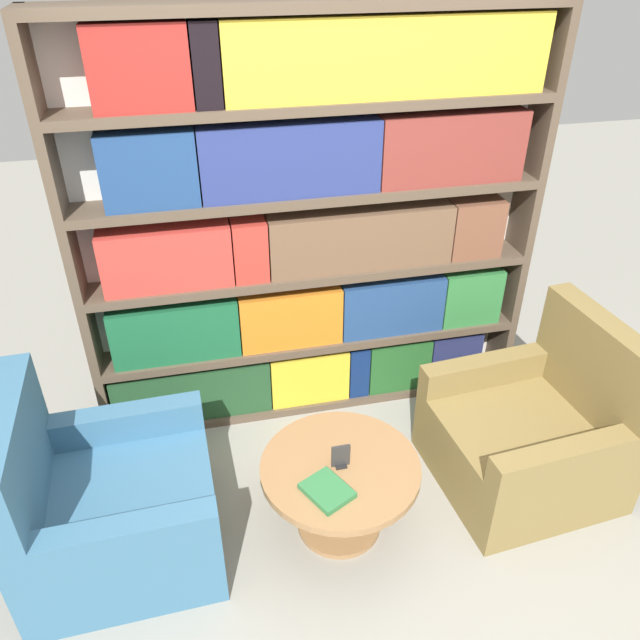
# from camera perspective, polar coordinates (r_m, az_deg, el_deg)

# --- Properties ---
(ground_plane) EXTENTS (14.00, 14.00, 0.00)m
(ground_plane) POSITION_cam_1_polar(r_m,az_deg,el_deg) (3.26, 5.07, -22.27)
(ground_plane) COLOR gray
(bookshelf) EXTENTS (2.62, 0.30, 2.37)m
(bookshelf) POSITION_cam_1_polar(r_m,az_deg,el_deg) (3.55, -0.62, 7.78)
(bookshelf) COLOR silver
(bookshelf) RESTS_ON ground_plane
(armchair_left) EXTENTS (0.92, 0.88, 0.96)m
(armchair_left) POSITION_cam_1_polar(r_m,az_deg,el_deg) (3.27, -18.77, -15.85)
(armchair_left) COLOR #386684
(armchair_left) RESTS_ON ground_plane
(armchair_right) EXTENTS (0.96, 0.93, 0.96)m
(armchair_right) POSITION_cam_1_polar(r_m,az_deg,el_deg) (3.65, 18.86, -9.82)
(armchair_right) COLOR olive
(armchair_right) RESTS_ON ground_plane
(coffee_table) EXTENTS (0.79, 0.79, 0.43)m
(coffee_table) POSITION_cam_1_polar(r_m,az_deg,el_deg) (3.21, 1.83, -14.65)
(coffee_table) COLOR olive
(coffee_table) RESTS_ON ground_plane
(table_sign) EXTENTS (0.09, 0.06, 0.13)m
(table_sign) POSITION_cam_1_polar(r_m,az_deg,el_deg) (3.08, 1.89, -12.44)
(table_sign) COLOR black
(table_sign) RESTS_ON coffee_table
(stray_book) EXTENTS (0.26, 0.28, 0.03)m
(stray_book) POSITION_cam_1_polar(r_m,az_deg,el_deg) (2.99, 0.65, -15.32)
(stray_book) COLOR #2D703D
(stray_book) RESTS_ON coffee_table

